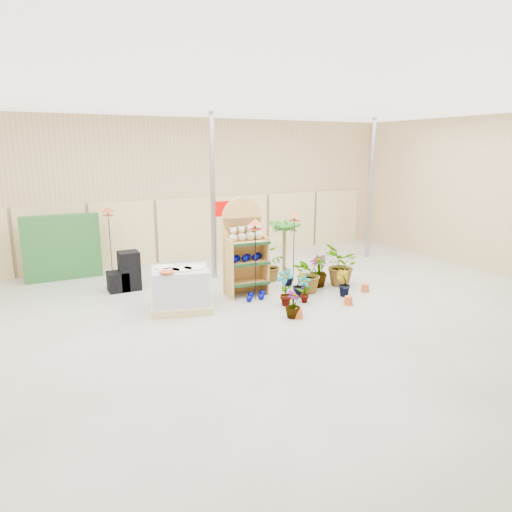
{
  "coord_description": "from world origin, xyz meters",
  "views": [
    {
      "loc": [
        -4.58,
        -8.11,
        3.55
      ],
      "look_at": [
        0.3,
        1.5,
        1.0
      ],
      "focal_mm": 32.0,
      "sensor_mm": 36.0,
      "label": 1
    }
  ],
  "objects": [
    {
      "name": "potted_plant_2",
      "position": [
        1.64,
        1.17,
        0.49
      ],
      "size": [
        1.02,
        0.93,
        0.98
      ],
      "primitive_type": "imported",
      "rotation": [
        0.0,
        0.0,
        0.2
      ],
      "color": "#2D741F",
      "rests_on": "ground"
    },
    {
      "name": "display_shelf",
      "position": [
        0.13,
        1.82,
        1.09
      ],
      "size": [
        1.05,
        0.72,
        2.4
      ],
      "rotation": [
        0.0,
        0.0,
        -0.09
      ],
      "color": "#B18343",
      "rests_on": "ground"
    },
    {
      "name": "potted_plant_4",
      "position": [
        2.63,
        2.01,
        0.31
      ],
      "size": [
        0.29,
        0.37,
        0.62
      ],
      "primitive_type": "imported",
      "rotation": [
        0.0,
        0.0,
        1.34
      ],
      "color": "#2D741F",
      "rests_on": "ground"
    },
    {
      "name": "gazing_balls_shelf",
      "position": [
        0.13,
        1.68,
        0.94
      ],
      "size": [
        0.88,
        0.3,
        0.17
      ],
      "color": "#00046B",
      "rests_on": "display_shelf"
    },
    {
      "name": "potted_plant_6",
      "position": [
        1.21,
        2.51,
        0.44
      ],
      "size": [
        1.02,
        1.04,
        0.87
      ],
      "primitive_type": "imported",
      "rotation": [
        0.0,
        0.0,
        2.22
      ],
      "color": "#2D741F",
      "rests_on": "ground"
    },
    {
      "name": "potted_plant_8",
      "position": [
        1.06,
        0.49,
        0.34
      ],
      "size": [
        0.42,
        0.37,
        0.67
      ],
      "primitive_type": "imported",
      "rotation": [
        0.0,
        0.0,
        5.81
      ],
      "color": "#2D741F",
      "rests_on": "ground"
    },
    {
      "name": "bird_table_right",
      "position": [
        1.75,
        2.1,
        1.79
      ],
      "size": [
        0.34,
        0.34,
        1.92
      ],
      "color": "black",
      "rests_on": "ground"
    },
    {
      "name": "room",
      "position": [
        0.0,
        0.91,
        2.21
      ],
      "size": [
        15.2,
        12.1,
        4.7
      ],
      "color": "gray",
      "rests_on": "ground"
    },
    {
      "name": "gazing_balls_floor",
      "position": [
        0.17,
        1.24,
        0.07
      ],
      "size": [
        0.63,
        0.39,
        0.15
      ],
      "color": "#00046B",
      "rests_on": "ground"
    },
    {
      "name": "bird_table_front",
      "position": [
        0.16,
        1.25,
        1.82
      ],
      "size": [
        0.34,
        0.34,
        1.96
      ],
      "color": "black",
      "rests_on": "ground"
    },
    {
      "name": "potted_plant_10",
      "position": [
        2.7,
        1.22,
        0.56
      ],
      "size": [
        1.18,
        1.26,
        1.11
      ],
      "primitive_type": "imported",
      "rotation": [
        0.0,
        0.0,
        4.32
      ],
      "color": "#2D741F",
      "rests_on": "ground"
    },
    {
      "name": "teddy_bears",
      "position": [
        0.16,
        1.71,
        1.51
      ],
      "size": [
        0.89,
        0.23,
        0.38
      ],
      "color": "#C0AE91",
      "rests_on": "display_shelf"
    },
    {
      "name": "potted_plant_0",
      "position": [
        0.56,
        0.53,
        0.44
      ],
      "size": [
        0.44,
        0.54,
        0.88
      ],
      "primitive_type": "imported",
      "rotation": [
        0.0,
        0.0,
        5.03
      ],
      "color": "#2D741F",
      "rests_on": "ground"
    },
    {
      "name": "potted_plant_1",
      "position": [
        1.18,
        0.94,
        0.3
      ],
      "size": [
        0.43,
        0.42,
        0.61
      ],
      "primitive_type": "imported",
      "rotation": [
        0.0,
        0.0,
        0.7
      ],
      "color": "#2D741F",
      "rests_on": "ground"
    },
    {
      "name": "palm",
      "position": [
        1.99,
        3.03,
        1.38
      ],
      "size": [
        0.7,
        0.7,
        1.63
      ],
      "color": "brown",
      "rests_on": "ground"
    },
    {
      "name": "trellis_stock",
      "position": [
        -3.8,
        5.2,
        0.9
      ],
      "size": [
        2.0,
        0.3,
        1.8
      ],
      "primitive_type": "cube",
      "color": "#215624",
      "rests_on": "ground"
    },
    {
      "name": "potted_plant_5",
      "position": [
        1.4,
        1.8,
        0.29
      ],
      "size": [
        0.41,
        0.4,
        0.58
      ],
      "primitive_type": "imported",
      "rotation": [
        0.0,
        0.0,
        3.74
      ],
      "color": "#2D741F",
      "rests_on": "ground"
    },
    {
      "name": "pallet_stack",
      "position": [
        -1.67,
        1.37,
        0.47
      ],
      "size": [
        1.57,
        1.41,
        0.99
      ],
      "rotation": [
        0.0,
        0.0,
        -0.25
      ],
      "color": "tan",
      "rests_on": "ground"
    },
    {
      "name": "potted_plant_9",
      "position": [
        2.18,
        0.48,
        0.32
      ],
      "size": [
        0.4,
        0.44,
        0.65
      ],
      "primitive_type": "imported",
      "rotation": [
        0.0,
        0.0,
        1.97
      ],
      "color": "#2D741F",
      "rests_on": "ground"
    },
    {
      "name": "potted_plant_7",
      "position": [
        0.31,
        -0.23,
        0.3
      ],
      "size": [
        0.45,
        0.45,
        0.59
      ],
      "primitive_type": "imported",
      "rotation": [
        0.0,
        0.0,
        0.51
      ],
      "color": "#2D741F",
      "rests_on": "ground"
    },
    {
      "name": "charcoal_planters",
      "position": [
        -2.47,
        3.41,
        0.42
      ],
      "size": [
        0.8,
        0.5,
        1.0
      ],
      "color": "black",
      "rests_on": "ground"
    },
    {
      "name": "potted_plant_3",
      "position": [
        2.08,
        1.43,
        0.42
      ],
      "size": [
        0.56,
        0.56,
        0.85
      ],
      "primitive_type": "imported",
      "rotation": [
        0.0,
        0.0,
        4.92
      ],
      "color": "#2D741F",
      "rests_on": "ground"
    },
    {
      "name": "offer_sign",
      "position": [
        0.1,
        2.98,
        1.57
      ],
      "size": [
        0.5,
        0.08,
        2.2
      ],
      "color": "gray",
      "rests_on": "ground"
    },
    {
      "name": "bird_table_back",
      "position": [
        -2.56,
        4.93,
        1.84
      ],
      "size": [
        0.34,
        0.34,
        1.98
      ],
      "color": "black",
      "rests_on": "ground"
    },
    {
      "name": "potted_plant_11",
      "position": [
        0.61,
        2.54,
        0.35
      ],
      "size": [
        0.52,
        0.52,
        0.69
      ],
      "primitive_type": "imported",
      "rotation": [
        0.0,
        0.0,
        3.63
      ],
      "color": "#2D741F",
      "rests_on": "ground"
    }
  ]
}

